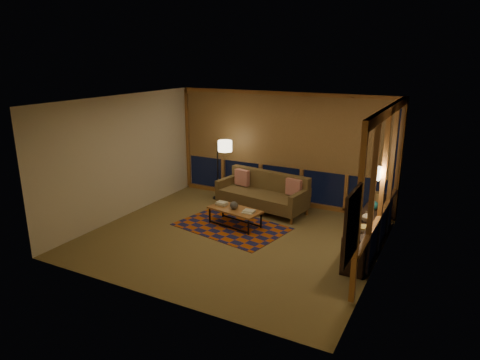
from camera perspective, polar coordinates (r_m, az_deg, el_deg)
The scene contains 21 objects.
floor at distance 8.65m, azimuth -0.91°, elevation -7.61°, with size 5.50×5.00×0.01m, color brown.
ceiling at distance 7.94m, azimuth -1.00°, elevation 10.49°, with size 5.50×5.00×0.01m, color silver.
walls at distance 8.19m, azimuth -0.96°, elevation 1.06°, with size 5.51×5.01×2.70m.
window_wall_back at distance 10.33m, azimuth 5.53°, elevation 4.20°, with size 5.30×0.16×2.60m, color #B27C40, non-canonical shape.
window_wall_right at distance 7.91m, azimuth 18.53°, elevation -0.36°, with size 0.16×3.70×2.60m, color #B27C40, non-canonical shape.
wall_art at distance 5.59m, azimuth 14.61°, elevation -5.83°, with size 0.06×0.74×0.94m, color red, non-canonical shape.
wall_sconce at distance 7.73m, azimuth 18.03°, elevation 0.83°, with size 0.12×0.18×0.22m, color #FFEFC2, non-canonical shape.
sofa at distance 9.95m, azimuth 2.92°, elevation -1.70°, with size 2.11×0.85×0.86m, color brown, non-canonical shape.
pillow_left at distance 10.38m, azimuth 0.28°, elevation 0.18°, with size 0.38×0.13×0.38m, color #AD201C, non-canonical shape.
pillow_right at distance 9.70m, azimuth 7.19°, elevation -1.14°, with size 0.37×0.12×0.37m, color #AD201C, non-canonical shape.
area_rug at distance 9.13m, azimuth -1.14°, elevation -6.22°, with size 2.22×1.48×0.01m, color #A5430D.
coffee_table at distance 9.12m, azimuth -0.67°, elevation -5.01°, with size 1.14×0.52×0.38m, color #B27C40, non-canonical shape.
book_stack_a at distance 9.27m, azimuth -2.47°, elevation -3.14°, with size 0.26×0.21×0.08m, color beige, non-canonical shape.
book_stack_b at distance 8.84m, azimuth 1.18°, elevation -4.20°, with size 0.27×0.21×0.05m, color beige, non-canonical shape.
ceramic_pot at distance 9.02m, azimuth -0.82°, elevation -3.37°, with size 0.17×0.17×0.17m, color black.
floor_lamp at distance 10.70m, azimuth -2.99°, elevation 1.53°, with size 0.52×0.34×1.56m, color black, non-canonical shape.
bookshelf at distance 8.46m, azimuth 16.87°, elevation -6.46°, with size 0.40×2.66×0.66m, color black, non-canonical shape.
basket at distance 9.08m, azimuth 17.99°, elevation -2.16°, with size 0.23×0.23×0.17m, color olive.
teal_bowl at distance 8.55m, azimuth 17.44°, elevation -3.27°, with size 0.17×0.17×0.17m, color #1D7474.
vase at distance 7.93m, azimuth 16.53°, elevation -4.66°, with size 0.18×0.18×0.19m, color tan.
shelf_book_stack at distance 7.54m, azimuth 15.80°, elevation -6.20°, with size 0.15×0.22×0.06m, color beige, non-canonical shape.
Camera 1 is at (3.80, -6.93, 3.51)m, focal length 32.00 mm.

